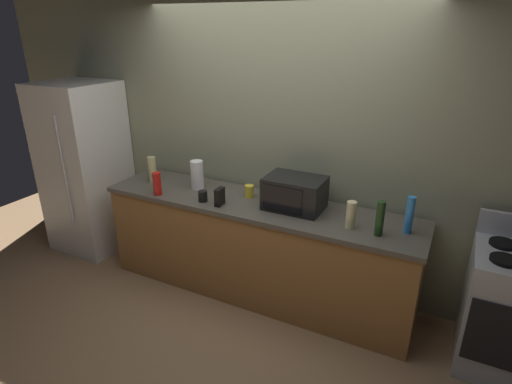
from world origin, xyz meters
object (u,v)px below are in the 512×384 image
paper_towel_roll (197,175)px  cordless_phone (220,197)px  refrigerator (86,168)px  mug_black (203,196)px  bottle_wine (380,218)px  bottle_hot_sauce (157,184)px  stove_range (511,312)px  bottle_vinegar (152,169)px  mug_yellow (249,191)px  bottle_spray_cleaner (410,215)px  microwave (295,193)px  bottle_hand_soap (351,215)px

paper_towel_roll → cordless_phone: bearing=-31.0°
refrigerator → mug_black: refrigerator is taller
bottle_wine → mug_black: 1.49m
bottle_wine → bottle_hot_sauce: bottle_wine is taller
stove_range → bottle_vinegar: size_ratio=4.36×
bottle_vinegar → bottle_hot_sauce: 0.36m
stove_range → bottle_vinegar: 3.18m
bottle_vinegar → mug_yellow: size_ratio=2.25×
mug_yellow → bottle_wine: bearing=-10.1°
paper_towel_roll → mug_black: paper_towel_roll is taller
cordless_phone → bottle_spray_cleaner: bottle_spray_cleaner is taller
microwave → bottle_wine: bearing=-13.1°
paper_towel_roll → mug_yellow: 0.53m
refrigerator → stove_range: 4.07m
refrigerator → mug_yellow: 1.94m
bottle_vinegar → cordless_phone: bearing=-12.3°
stove_range → microwave: microwave is taller
paper_towel_roll → bottle_hand_soap: size_ratio=1.28×
refrigerator → bottle_hot_sauce: refrigerator is taller
bottle_wine → bottle_hand_soap: 0.22m
microwave → bottle_hot_sauce: size_ratio=2.31×
refrigerator → microwave: (2.38, 0.05, 0.13)m
bottle_vinegar → stove_range: bearing=-0.2°
bottle_hand_soap → mug_yellow: 0.98m
stove_range → bottle_hand_soap: size_ratio=5.11×
cordless_phone → mug_black: cordless_phone is taller
mug_yellow → mug_black: mug_yellow is taller
refrigerator → stove_range: (4.05, 0.00, -0.44)m
bottle_vinegar → bottle_hand_soap: 1.98m
bottle_vinegar → mug_yellow: bottle_vinegar is taller
cordless_phone → bottle_wine: bearing=-1.7°
refrigerator → mug_yellow: bearing=2.6°
microwave → bottle_hot_sauce: (-1.21, -0.28, -0.03)m
bottle_wine → mug_yellow: size_ratio=2.43×
stove_range → bottle_vinegar: bottle_vinegar is taller
paper_towel_roll → bottle_vinegar: size_ratio=1.09×
bottle_wine → bottle_spray_cleaner: 0.23m
bottle_wine → bottle_hot_sauce: size_ratio=1.29×
bottle_vinegar → bottle_wine: size_ratio=0.93×
stove_range → bottle_wine: size_ratio=4.04×
microwave → bottle_spray_cleaner: size_ratio=1.69×
bottle_hand_soap → mug_black: 1.27m
refrigerator → bottle_wine: refrigerator is taller
cordless_phone → mug_black: bearing=175.8°
stove_range → mug_yellow: size_ratio=9.82×
stove_range → mug_yellow: (-2.11, 0.09, 0.49)m
paper_towel_roll → mug_yellow: paper_towel_roll is taller
refrigerator → bottle_hot_sauce: 1.20m
paper_towel_roll → bottle_hot_sauce: bearing=-130.4°
stove_range → bottle_vinegar: bearing=179.8°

